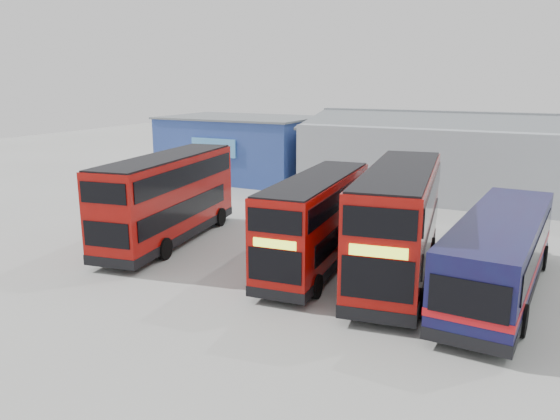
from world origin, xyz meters
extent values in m
plane|color=gray|center=(0.00, 0.00, 0.00)|extent=(120.00, 120.00, 0.00)
cube|color=navy|center=(-14.00, 18.00, 2.50)|extent=(12.00, 8.00, 5.00)
cube|color=slate|center=(-14.00, 18.00, 5.05)|extent=(12.30, 8.30, 0.15)
cube|color=#4F9DE0|center=(-14.00, 13.90, 3.00)|extent=(3.96, 0.15, 1.40)
cube|color=#999FA7|center=(8.00, 20.00, 2.50)|extent=(30.00, 12.00, 5.00)
cube|color=slate|center=(8.00, 17.20, 5.25)|extent=(30.50, 6.33, 1.29)
cube|color=slate|center=(8.00, 22.80, 5.25)|extent=(30.50, 6.33, 1.29)
cube|color=#9D0C08|center=(-7.75, 0.30, 2.36)|extent=(4.05, 10.69, 4.02)
cube|color=black|center=(-7.75, 0.30, 0.55)|extent=(4.09, 10.73, 0.45)
cube|color=black|center=(-6.44, 0.10, 1.89)|extent=(1.40, 8.75, 0.94)
cube|color=black|center=(-8.94, -0.29, 1.89)|extent=(1.40, 8.75, 0.94)
cube|color=black|center=(-6.50, 0.49, 3.58)|extent=(1.55, 9.73, 0.94)
cube|color=black|center=(-9.00, 0.10, 3.58)|extent=(1.55, 9.73, 0.94)
cube|color=black|center=(-8.55, 5.47, 1.79)|extent=(2.22, 0.39, 1.34)
cube|color=black|center=(-8.55, 5.47, 3.58)|extent=(2.22, 0.39, 0.94)
cube|color=#B6D22C|center=(-8.55, 5.48, 2.68)|extent=(1.77, 0.31, 0.35)
cube|color=black|center=(-6.95, -4.88, 1.79)|extent=(2.17, 0.38, 1.09)
cube|color=black|center=(-6.95, -4.88, 3.58)|extent=(2.17, 0.38, 0.89)
cube|color=black|center=(-7.75, 0.30, 4.39)|extent=(3.88, 10.52, 0.10)
cylinder|color=black|center=(-7.13, 4.06, 0.52)|extent=(0.47, 1.07, 1.03)
cylinder|color=black|center=(-9.48, 3.70, 0.52)|extent=(0.47, 1.07, 1.03)
cylinder|color=black|center=(-6.17, -2.12, 0.52)|extent=(0.47, 1.07, 1.03)
cylinder|color=black|center=(-8.53, -2.49, 0.52)|extent=(0.47, 1.07, 1.03)
cube|color=#9D0C08|center=(0.51, 0.02, 2.17)|extent=(3.13, 9.74, 3.69)
cube|color=black|center=(0.51, 0.02, 0.50)|extent=(3.17, 9.78, 0.41)
cube|color=black|center=(-0.67, 0.28, 1.73)|extent=(0.77, 8.09, 0.87)
cube|color=black|center=(1.64, 0.48, 1.73)|extent=(0.77, 8.09, 0.87)
cube|color=black|center=(-0.64, -0.09, 3.28)|extent=(0.86, 9.00, 0.87)
cube|color=black|center=(1.67, 0.12, 3.28)|extent=(0.86, 9.00, 0.87)
cube|color=black|center=(0.95, -4.77, 1.64)|extent=(2.05, 0.23, 1.23)
cube|color=black|center=(0.95, -4.77, 3.28)|extent=(2.05, 0.23, 0.87)
cube|color=#B6D22C|center=(0.95, -4.78, 2.46)|extent=(1.64, 0.18, 0.32)
cube|color=black|center=(0.08, 4.80, 1.64)|extent=(2.00, 0.23, 1.00)
cube|color=black|center=(0.08, 4.80, 3.28)|extent=(2.00, 0.23, 0.82)
cube|color=black|center=(0.51, 0.02, 4.03)|extent=(2.98, 9.59, 0.09)
cylinder|color=black|center=(-0.28, -3.40, 0.47)|extent=(0.38, 0.97, 0.95)
cylinder|color=black|center=(1.90, -3.20, 0.47)|extent=(0.38, 0.97, 0.95)
cylinder|color=black|center=(-0.79, 2.32, 0.47)|extent=(0.38, 0.97, 0.95)
cylinder|color=black|center=(1.39, 2.52, 0.47)|extent=(0.38, 0.97, 0.95)
cube|color=#9D0C08|center=(4.01, 0.39, 2.48)|extent=(4.16, 11.22, 4.23)
cube|color=black|center=(4.01, 0.39, 0.57)|extent=(4.20, 11.27, 0.47)
cube|color=black|center=(2.64, 0.62, 1.98)|extent=(1.39, 9.20, 0.99)
cube|color=black|center=(5.27, 1.00, 1.98)|extent=(1.39, 9.20, 0.99)
cube|color=black|center=(2.70, 0.20, 3.76)|extent=(1.53, 10.23, 0.99)
cube|color=black|center=(5.33, 0.58, 3.76)|extent=(1.53, 10.23, 0.99)
cube|color=black|center=(4.80, -5.05, 1.88)|extent=(2.33, 0.39, 1.41)
cube|color=black|center=(4.80, -5.05, 3.76)|extent=(2.33, 0.39, 0.99)
cube|color=#B6D22C|center=(4.81, -5.06, 2.82)|extent=(1.87, 0.31, 0.37)
cube|color=black|center=(3.22, 5.84, 1.88)|extent=(2.28, 0.38, 1.15)
cube|color=black|center=(3.22, 5.84, 3.76)|extent=(2.28, 0.38, 0.94)
cube|color=black|center=(4.01, 0.39, 4.61)|extent=(3.98, 11.04, 0.10)
cylinder|color=black|center=(3.32, -3.56, 0.54)|extent=(0.49, 1.12, 1.09)
cylinder|color=black|center=(5.80, -3.20, 0.54)|extent=(0.49, 1.12, 1.09)
cylinder|color=black|center=(2.38, 2.95, 0.54)|extent=(0.49, 1.12, 1.09)
cylinder|color=black|center=(4.86, 3.31, 0.54)|extent=(0.49, 1.12, 1.09)
cube|color=#0E133F|center=(8.01, 0.23, 1.76)|extent=(3.26, 11.67, 2.78)
cube|color=black|center=(8.01, 0.23, 0.56)|extent=(3.30, 11.72, 0.42)
cube|color=#B60E14|center=(8.01, 0.23, 1.26)|extent=(3.29, 11.70, 0.26)
cube|color=black|center=(9.33, -0.16, 2.20)|extent=(0.59, 9.64, 1.00)
cube|color=black|center=(6.67, -0.01, 2.20)|extent=(0.59, 9.64, 1.00)
cube|color=black|center=(8.34, 6.01, 1.94)|extent=(2.36, 0.18, 1.36)
cube|color=black|center=(7.69, -5.56, 1.94)|extent=(2.31, 0.18, 1.15)
cylinder|color=black|center=(9.50, 4.24, 0.55)|extent=(0.40, 1.11, 1.09)
cylinder|color=black|center=(6.98, 4.38, 0.55)|extent=(0.40, 1.11, 1.09)
cylinder|color=black|center=(9.09, -3.09, 0.55)|extent=(0.40, 1.11, 1.09)
cylinder|color=black|center=(6.58, -2.95, 0.55)|extent=(0.40, 1.11, 1.09)
cube|color=white|center=(-17.19, 13.99, 1.28)|extent=(2.69, 5.33, 1.94)
cube|color=black|center=(-16.86, 11.44, 1.58)|extent=(1.83, 0.29, 0.72)
cube|color=black|center=(-18.02, 12.24, 1.58)|extent=(0.17, 0.92, 0.61)
cube|color=black|center=(-15.95, 12.51, 1.58)|extent=(0.17, 0.92, 0.61)
cylinder|color=black|center=(-17.94, 12.14, 0.37)|extent=(0.34, 0.76, 0.74)
cylinder|color=black|center=(-16.00, 12.40, 0.37)|extent=(0.34, 0.76, 0.74)
cylinder|color=black|center=(-18.39, 15.59, 0.37)|extent=(0.34, 0.76, 0.74)
cylinder|color=black|center=(-16.44, 15.84, 0.37)|extent=(0.34, 0.76, 0.74)
camera|label=1|loc=(9.46, -21.20, 8.16)|focal=35.00mm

